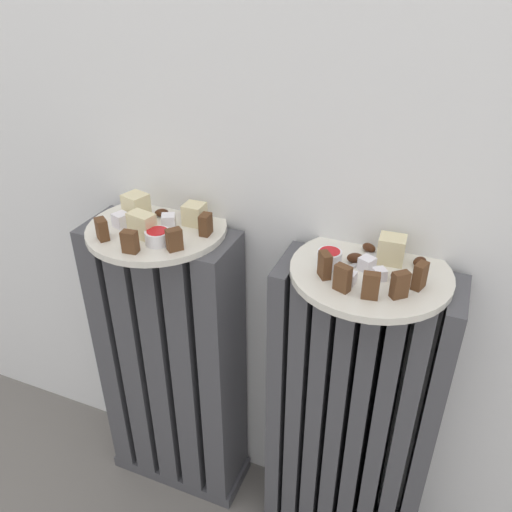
{
  "coord_description": "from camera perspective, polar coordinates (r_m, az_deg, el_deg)",
  "views": [
    {
      "loc": [
        0.3,
        -0.44,
        1.11
      ],
      "look_at": [
        0.0,
        0.28,
        0.65
      ],
      "focal_mm": 36.57,
      "sensor_mm": 36.0,
      "label": 1
    }
  ],
  "objects": [
    {
      "name": "medjool_date_left_0",
      "position": [
        1.01,
        -7.6,
        4.95
      ],
      "size": [
        0.03,
        0.03,
        0.02
      ],
      "primitive_type": "ellipsoid",
      "rotation": [
        0.0,
        0.0,
        1.32
      ],
      "color": "#3D1E0F",
      "rests_on": "plate_left"
    },
    {
      "name": "dark_cake_slice_right_3",
      "position": [
        0.78,
        15.47,
        -3.06
      ],
      "size": [
        0.03,
        0.03,
        0.04
      ],
      "primitive_type": "cube",
      "rotation": [
        0.0,
        0.0,
        0.71
      ],
      "color": "#56351E",
      "rests_on": "plate_right"
    },
    {
      "name": "turkish_delight_right_1",
      "position": [
        0.82,
        13.35,
        -1.95
      ],
      "size": [
        0.03,
        0.03,
        0.02
      ],
      "primitive_type": "cube",
      "rotation": [
        0.0,
        0.0,
        0.63
      ],
      "color": "white",
      "rests_on": "plate_right"
    },
    {
      "name": "jam_bowl_left",
      "position": [
        0.91,
        -10.71,
        2.13
      ],
      "size": [
        0.04,
        0.04,
        0.02
      ],
      "color": "white",
      "rests_on": "plate_left"
    },
    {
      "name": "turkish_delight_left_0",
      "position": [
        0.96,
        -9.55,
        3.8
      ],
      "size": [
        0.03,
        0.03,
        0.02
      ],
      "primitive_type": "cube",
      "rotation": [
        0.0,
        0.0,
        0.47
      ],
      "color": "white",
      "rests_on": "plate_left"
    },
    {
      "name": "dark_cake_slice_right_0",
      "position": [
        0.81,
        7.53,
        -1.0
      ],
      "size": [
        0.03,
        0.03,
        0.04
      ],
      "primitive_type": "cube",
      "rotation": [
        0.0,
        0.0,
        -0.91
      ],
      "color": "#56351E",
      "rests_on": "plate_right"
    },
    {
      "name": "dark_cake_slice_right_4",
      "position": [
        0.81,
        17.5,
        -2.09
      ],
      "size": [
        0.02,
        0.03,
        0.04
      ],
      "primitive_type": "cube",
      "rotation": [
        0.0,
        0.0,
        1.25
      ],
      "color": "#56351E",
      "rests_on": "plate_right"
    },
    {
      "name": "marble_cake_slice_left_1",
      "position": [
        1.0,
        -12.96,
        5.27
      ],
      "size": [
        0.05,
        0.05,
        0.05
      ],
      "primitive_type": "cube",
      "rotation": [
        0.0,
        0.0,
        -0.28
      ],
      "color": "beige",
      "rests_on": "plate_left"
    },
    {
      "name": "dark_cake_slice_left_0",
      "position": [
        0.94,
        -16.5,
        2.82
      ],
      "size": [
        0.03,
        0.03,
        0.04
      ],
      "primitive_type": "cube",
      "rotation": [
        0.0,
        0.0,
        -0.65
      ],
      "color": "#56351E",
      "rests_on": "plate_left"
    },
    {
      "name": "turkish_delight_right_0",
      "position": [
        0.8,
        10.18,
        -2.38
      ],
      "size": [
        0.02,
        0.02,
        0.02
      ],
      "primitive_type": "cube",
      "rotation": [
        0.0,
        0.0,
        1.46
      ],
      "color": "white",
      "rests_on": "plate_right"
    },
    {
      "name": "marble_cake_slice_left_2",
      "position": [
        0.97,
        -6.75,
        4.58
      ],
      "size": [
        0.04,
        0.04,
        0.04
      ],
      "primitive_type": "cube",
      "rotation": [
        0.0,
        0.0,
        0.03
      ],
      "color": "beige",
      "rests_on": "plate_left"
    },
    {
      "name": "radiator_left",
      "position": [
        1.17,
        -9.15,
        -11.96
      ],
      "size": [
        0.31,
        0.13,
        0.66
      ],
      "color": "#47474C",
      "rests_on": "ground_plane"
    },
    {
      "name": "medjool_date_right_2",
      "position": [
        0.87,
        17.48,
        -0.62
      ],
      "size": [
        0.03,
        0.03,
        0.02
      ],
      "primitive_type": "ellipsoid",
      "rotation": [
        0.0,
        0.0,
        1.01
      ],
      "color": "#3D1E0F",
      "rests_on": "plate_right"
    },
    {
      "name": "dark_cake_slice_left_2",
      "position": [
        0.88,
        -8.93,
        1.78
      ],
      "size": [
        0.03,
        0.03,
        0.04
      ],
      "primitive_type": "cube",
      "rotation": [
        0.0,
        0.0,
        0.87
      ],
      "color": "#56351E",
      "rests_on": "plate_left"
    },
    {
      "name": "radiator_right",
      "position": [
        1.07,
        10.3,
        -17.39
      ],
      "size": [
        0.31,
        0.13,
        0.66
      ],
      "color": "#47474C",
      "rests_on": "ground_plane"
    },
    {
      "name": "marble_cake_slice_right_0",
      "position": [
        0.87,
        14.59,
        0.71
      ],
      "size": [
        0.04,
        0.04,
        0.04
      ],
      "primitive_type": "cube",
      "rotation": [
        0.0,
        0.0,
        0.06
      ],
      "color": "beige",
      "rests_on": "plate_right"
    },
    {
      "name": "dark_cake_slice_left_3",
      "position": [
        0.93,
        -5.54,
        3.45
      ],
      "size": [
        0.02,
        0.03,
        0.04
      ],
      "primitive_type": "cube",
      "rotation": [
        0.0,
        0.0,
        1.63
      ],
      "color": "#56351E",
      "rests_on": "plate_left"
    },
    {
      "name": "marble_cake_slice_left_0",
      "position": [
        0.94,
        -12.35,
        3.33
      ],
      "size": [
        0.05,
        0.04,
        0.04
      ],
      "primitive_type": "cube",
      "rotation": [
        0.0,
        0.0,
        -0.21
      ],
      "color": "beige",
      "rests_on": "plate_left"
    },
    {
      "name": "medjool_date_right_3",
      "position": [
        0.86,
        10.79,
        -0.22
      ],
      "size": [
        0.03,
        0.02,
        0.02
      ],
      "primitive_type": "ellipsoid",
      "rotation": [
        0.0,
        0.0,
        0.33
      ],
      "color": "#3D1E0F",
      "rests_on": "plate_right"
    },
    {
      "name": "jam_bowl_right",
      "position": [
        0.84,
        8.03,
        -0.14
      ],
      "size": [
        0.04,
        0.04,
        0.03
      ],
      "color": "white",
      "rests_on": "plate_right"
    },
    {
      "name": "fork",
      "position": [
        0.86,
        11.21,
        -0.7
      ],
      "size": [
        0.06,
        0.1,
        0.0
      ],
      "color": "silver",
      "rests_on": "plate_right"
    },
    {
      "name": "medjool_date_left_1",
      "position": [
        1.01,
        -10.29,
        4.68
      ],
      "size": [
        0.03,
        0.03,
        0.01
      ],
      "primitive_type": "ellipsoid",
      "rotation": [
        0.0,
        0.0,
        0.58
      ],
      "color": "#3D1E0F",
      "rests_on": "plate_left"
    },
    {
      "name": "dark_cake_slice_right_1",
      "position": [
        0.78,
        9.44,
        -2.4
      ],
      "size": [
        0.03,
        0.02,
        0.04
      ],
      "primitive_type": "cube",
      "rotation": [
        0.0,
        0.0,
        -0.37
      ],
      "color": "#56351E",
      "rests_on": "plate_right"
    },
    {
      "name": "medjool_date_right_0",
      "position": [
        0.89,
        12.25,
        0.89
      ],
      "size": [
        0.03,
        0.03,
        0.01
      ],
      "primitive_type": "ellipsoid",
      "rotation": [
        0.0,
        0.0,
        2.66
      ],
      "color": "#3D1E0F",
      "rests_on": "plate_right"
    },
    {
      "name": "turkish_delight_left_1",
      "position": [
        0.98,
        -14.52,
        3.83
      ],
      "size": [
        0.03,
        0.03,
        0.03
      ],
      "primitive_type": "cube",
      "rotation": [
        0.0,
        0.0,
        1.24
      ],
      "color": "white",
      "rests_on": "plate_left"
    },
    {
      "name": "plate_left",
      "position": [
        0.98,
        -10.77,
        2.95
      ],
      "size": [
        0.26,
        0.26,
        0.01
      ],
      "primitive_type": "cylinder",
      "color": "silver",
      "rests_on": "radiator_left"
    },
    {
      "name": "medjool_date_right_1",
      "position": [
        0.82,
        15.4,
        -2.22
      ],
      "size": [
        0.03,
        0.02,
        0.02
      ],
      "primitive_type": "ellipsoid",
      "rotation": [
        0.0,
        0.0,
        2.89
      ],
      "color": "#3D1E0F",
      "rests_on": "plate_right"
    },
    {
      "name": "dark_cake_slice_left_1",
      "position": [
        0.89,
        -13.63,
        1.52
      ],
      "size": [
        0.03,
        0.02,
        0.04
      ],
      "primitive_type": "cube",
      "rotation": [
        0.0,
        0.0,
        0.11
      ],
      "color": "#56351E",
      "rests_on": "plate_left"
    },
    {
      "name": "dark_cake_slice_right_2",
      "position": [
        0.77,
        12.43,
        -3.2
      ],
      "size": [
        0.03,
        0.02,
        0.04
      ],
      "primitive_type": "cube",
      "rotation": [
        0.0,
        0.0,
        0.17
      ],
      "color": "#56351E",
      "rests_on": "plate_right"
    },
    {
      "name": "plate_right",
      "position": [
        0.85,
        12.4,
        -1.77
      ],
      "size": [
        0.26,
        0.26,
        0.01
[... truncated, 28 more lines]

